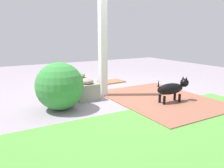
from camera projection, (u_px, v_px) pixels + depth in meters
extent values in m
plane|color=gray|center=(111.00, 95.00, 4.85)|extent=(12.00, 12.00, 0.00)
cube|color=#945A45|center=(161.00, 99.00, 4.52)|extent=(1.80, 2.40, 0.02)
cube|color=#55993D|center=(170.00, 150.00, 2.52)|extent=(5.20, 2.80, 0.01)
cube|color=white|center=(103.00, 40.00, 4.54)|extent=(0.15, 0.15, 2.37)
cube|color=gray|center=(79.00, 85.00, 5.05)|extent=(0.41, 0.40, 0.33)
ellipsoid|color=gray|center=(78.00, 76.00, 5.00)|extent=(0.30, 0.30, 0.14)
cube|color=gray|center=(87.00, 92.00, 4.46)|extent=(0.46, 0.37, 0.33)
ellipsoid|color=gray|center=(87.00, 81.00, 4.42)|extent=(0.27, 0.27, 0.12)
sphere|color=#398E3E|center=(60.00, 86.00, 3.84)|extent=(0.83, 0.83, 0.83)
cylinder|color=#BA734C|center=(47.00, 93.00, 4.63)|extent=(0.29, 0.29, 0.19)
cone|color=brown|center=(46.00, 80.00, 4.57)|extent=(0.26, 0.26, 0.37)
cylinder|color=#9A563B|center=(58.00, 85.00, 5.20)|extent=(0.31, 0.31, 0.26)
ellipsoid|color=#316A30|center=(57.00, 75.00, 5.14)|extent=(0.42, 0.42, 0.25)
ellipsoid|color=black|center=(170.00, 89.00, 4.21)|extent=(0.60, 0.24, 0.21)
sphere|color=black|center=(184.00, 83.00, 4.33)|extent=(0.17, 0.17, 0.17)
cone|color=black|center=(183.00, 78.00, 4.35)|extent=(0.05, 0.05, 0.07)
cone|color=black|center=(186.00, 79.00, 4.27)|extent=(0.05, 0.05, 0.07)
cylinder|color=black|center=(175.00, 97.00, 4.39)|extent=(0.05, 0.05, 0.18)
cylinder|color=black|center=(179.00, 99.00, 4.27)|extent=(0.05, 0.05, 0.18)
cylinder|color=black|center=(160.00, 99.00, 4.24)|extent=(0.05, 0.05, 0.18)
cylinder|color=black|center=(164.00, 101.00, 4.12)|extent=(0.05, 0.05, 0.18)
cone|color=black|center=(159.00, 83.00, 4.07)|extent=(0.04, 0.04, 0.14)
cube|color=#8E6341|center=(112.00, 82.00, 6.15)|extent=(0.69, 0.50, 0.03)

